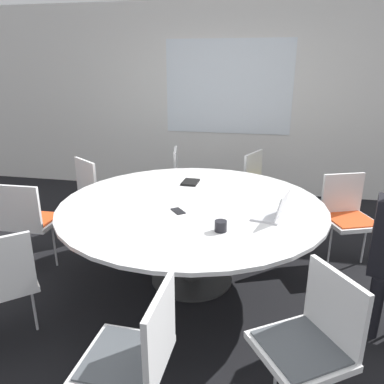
% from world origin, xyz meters
% --- Properties ---
extents(ground_plane, '(16.00, 16.00, 0.00)m').
position_xyz_m(ground_plane, '(0.00, 0.00, 0.00)').
color(ground_plane, black).
extents(wall_back, '(8.00, 0.07, 2.70)m').
position_xyz_m(wall_back, '(0.00, 2.60, 1.35)').
color(wall_back, silver).
rests_on(wall_back, ground_plane).
extents(conference_table, '(2.26, 2.26, 0.74)m').
position_xyz_m(conference_table, '(0.00, 0.00, 0.65)').
color(conference_table, '#333333').
rests_on(conference_table, ground_plane).
extents(chair_1, '(0.56, 0.55, 0.87)m').
position_xyz_m(chair_1, '(1.39, 0.62, 0.53)').
color(chair_1, white).
rests_on(chair_1, ground_plane).
extents(chair_2, '(0.56, 0.57, 0.87)m').
position_xyz_m(chair_2, '(0.57, 1.42, 0.53)').
color(chair_2, white).
rests_on(chair_2, ground_plane).
extents(chair_3, '(0.50, 0.52, 0.87)m').
position_xyz_m(chair_3, '(-0.38, 1.48, 0.53)').
color(chair_3, white).
rests_on(chair_3, ground_plane).
extents(chair_4, '(0.60, 0.60, 0.87)m').
position_xyz_m(chair_4, '(-1.28, 0.83, 0.53)').
color(chair_4, white).
rests_on(chair_4, ground_plane).
extents(chair_5, '(0.45, 0.43, 0.87)m').
position_xyz_m(chair_5, '(-1.52, -0.10, 0.53)').
color(chair_5, white).
rests_on(chair_5, ground_plane).
extents(chair_6, '(0.61, 0.61, 0.87)m').
position_xyz_m(chair_6, '(-1.08, -1.08, 0.53)').
color(chair_6, white).
rests_on(chair_6, ground_plane).
extents(chair_7, '(0.43, 0.45, 0.87)m').
position_xyz_m(chair_7, '(0.03, -1.52, 0.53)').
color(chair_7, white).
rests_on(chair_7, ground_plane).
extents(chair_8, '(0.59, 0.60, 0.87)m').
position_xyz_m(chair_8, '(0.89, -1.24, 0.53)').
color(chair_8, white).
rests_on(chair_8, ground_plane).
extents(laptop, '(0.30, 0.35, 0.21)m').
position_xyz_m(laptop, '(0.69, -0.18, 0.80)').
color(laptop, silver).
rests_on(laptop, conference_table).
extents(spiral_notebook, '(0.16, 0.22, 0.02)m').
position_xyz_m(spiral_notebook, '(-0.13, 0.55, 0.75)').
color(spiral_notebook, black).
rests_on(spiral_notebook, conference_table).
extents(coffee_cup, '(0.09, 0.09, 0.08)m').
position_xyz_m(coffee_cup, '(0.31, -0.51, 0.78)').
color(coffee_cup, black).
rests_on(coffee_cup, conference_table).
extents(cell_phone, '(0.14, 0.15, 0.01)m').
position_xyz_m(cell_phone, '(-0.07, -0.21, 0.75)').
color(cell_phone, black).
rests_on(cell_phone, conference_table).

